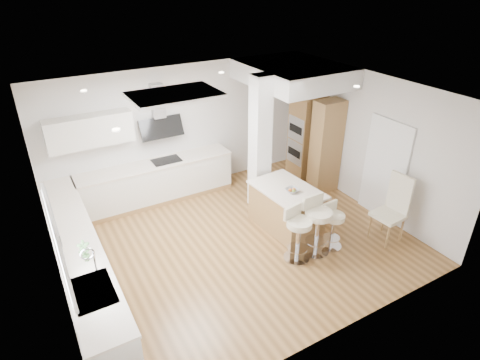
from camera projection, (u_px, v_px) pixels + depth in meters
ground at (238, 242)px, 7.49m from camera, size 6.00×6.00×0.00m
ceiling at (238, 242)px, 7.49m from camera, size 6.00×5.00×0.02m
wall_back at (181, 130)px, 8.74m from camera, size 6.00×0.04×2.80m
wall_left at (49, 226)px, 5.51m from camera, size 0.04×5.00×2.80m
wall_right at (366, 142)px, 8.15m from camera, size 0.04×5.00×2.80m
skylight at (175, 95)px, 6.29m from camera, size 4.10×2.10×0.06m
window_left at (57, 242)px, 4.70m from camera, size 0.06×1.28×1.07m
doorway_right at (384, 171)px, 7.87m from camera, size 0.05×1.00×2.10m
counter_left at (81, 263)px, 6.26m from camera, size 0.63×4.50×1.35m
counter_back at (148, 173)px, 8.46m from camera, size 3.62×0.63×2.50m
pillar at (260, 145)px, 8.02m from camera, size 0.35×0.35×2.80m
soffit at (293, 74)px, 8.26m from camera, size 1.78×2.20×0.40m
oven_column at (313, 141)px, 9.11m from camera, size 0.63×1.21×2.10m
peninsula at (286, 208)px, 7.75m from camera, size 1.03×1.46×0.92m
bar_stool_a at (298, 231)px, 6.82m from camera, size 0.53×0.53×1.02m
bar_stool_b at (317, 223)px, 6.97m from camera, size 0.50×0.50×1.09m
bar_stool_c at (333, 224)px, 7.16m from camera, size 0.41×0.41×0.88m
dining_chair at (394, 206)px, 7.31m from camera, size 0.54×0.54×1.30m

